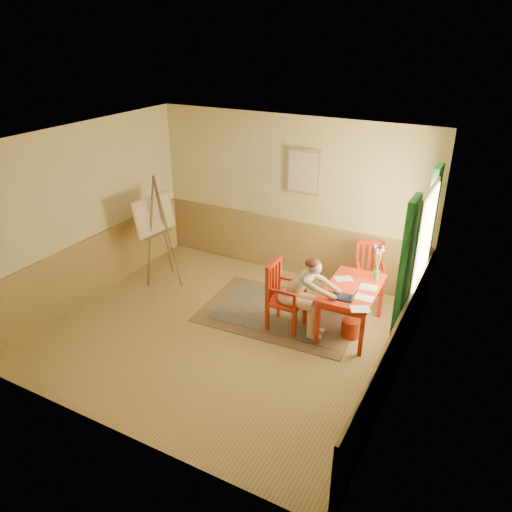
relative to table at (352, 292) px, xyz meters
The scene contains 14 objects.
room 2.01m from the table, 150.91° to the right, with size 5.04×4.54×2.84m.
wainscot 1.63m from the table, behind, with size 5.00×4.50×1.00m.
window 1.09m from the table, 13.89° to the left, with size 0.12×2.01×2.20m.
wall_portrait 2.28m from the table, 136.61° to the left, with size 0.60×0.05×0.76m.
rug 1.26m from the table, behind, with size 2.49×1.73×0.02m.
table is the anchor object (origin of this frame).
chair_left 0.99m from the table, 156.90° to the right, with size 0.49×0.47×1.05m.
chair_back 0.97m from the table, 91.42° to the left, with size 0.58×0.59×1.00m.
figure 0.73m from the table, 147.36° to the right, with size 0.90×0.39×1.22m.
laptop 0.38m from the table, 86.14° to the right, with size 0.37×0.24×0.22m.
papers 0.20m from the table, 44.36° to the right, with size 0.78×1.00×0.00m.
vase 0.57m from the table, 62.20° to the left, with size 0.19×0.27×0.52m.
wastebasket 0.52m from the table, 68.66° to the right, with size 0.26×0.26×0.28m, color red.
easel 3.50m from the table, behind, with size 0.68×0.85×1.90m.
Camera 1 is at (3.28, -5.15, 4.10)m, focal length 34.45 mm.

